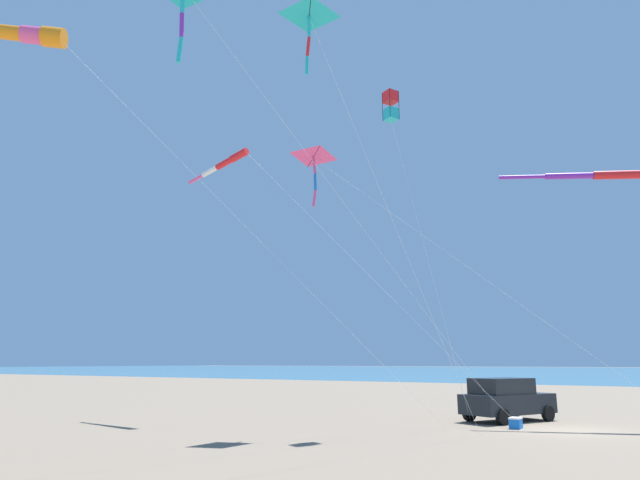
# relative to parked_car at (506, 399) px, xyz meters

# --- Properties ---
(ground_plane) EXTENTS (600.00, 600.00, 0.00)m
(ground_plane) POSITION_rel_parked_car_xyz_m (2.12, 2.68, -0.95)
(ground_plane) COLOR #756654
(parked_car) EXTENTS (4.67, 3.56, 1.85)m
(parked_car) POSITION_rel_parked_car_xyz_m (0.00, 0.00, 0.00)
(parked_car) COLOR black
(parked_car) RESTS_ON ground_plane
(cooler_box) EXTENTS (0.62, 0.42, 0.42)m
(cooler_box) POSITION_rel_parked_car_xyz_m (2.56, 0.95, -0.74)
(cooler_box) COLOR blue
(cooler_box) RESTS_ON ground_plane
(kite_windsock_green_low_center) EXTENTS (2.38, 9.87, 11.41)m
(kite_windsock_green_low_center) POSITION_rel_parked_car_xyz_m (-1.89, 4.18, 10.15)
(kite_windsock_green_low_center) COLOR red
(kite_windsock_green_low_center) RESTS_ON ground_plane
(kite_delta_red_high_left) EXTENTS (6.16, 13.46, 11.27)m
(kite_delta_red_high_left) POSITION_rel_parked_car_xyz_m (7.48, -5.32, 9.94)
(kite_delta_red_high_left) COLOR #EF4C93
(kite_delta_red_high_left) RESTS_ON ground_plane
(kite_delta_white_trailing) EXTENTS (8.18, 3.33, 13.53)m
(kite_delta_white_trailing) POSITION_rel_parked_car_xyz_m (12.89, -2.04, 12.22)
(kite_delta_white_trailing) COLOR #1EB7C6
(kite_delta_white_trailing) RESTS_ON ground_plane
(kite_box_blue_topmost) EXTENTS (3.61, 2.20, 14.38)m
(kite_box_blue_topmost) POSITION_rel_parked_car_xyz_m (4.83, -2.96, 12.73)
(kite_box_blue_topmost) COLOR red
(kite_box_blue_topmost) RESTS_ON ground_plane
(kite_windsock_long_streamer_left) EXTENTS (13.56, 12.53, 14.27)m
(kite_windsock_long_streamer_left) POSITION_rel_parked_car_xyz_m (16.43, -11.72, 12.96)
(kite_windsock_long_streamer_left) COLOR orange
(kite_windsock_long_streamer_left) RESTS_ON ground_plane
(kite_windsock_striped_overhead) EXTENTS (3.05, 16.06, 13.28)m
(kite_windsock_striped_overhead) POSITION_rel_parked_car_xyz_m (5.16, -12.27, 11.78)
(kite_windsock_striped_overhead) COLOR red
(kite_windsock_striped_overhead) RESTS_ON ground_plane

